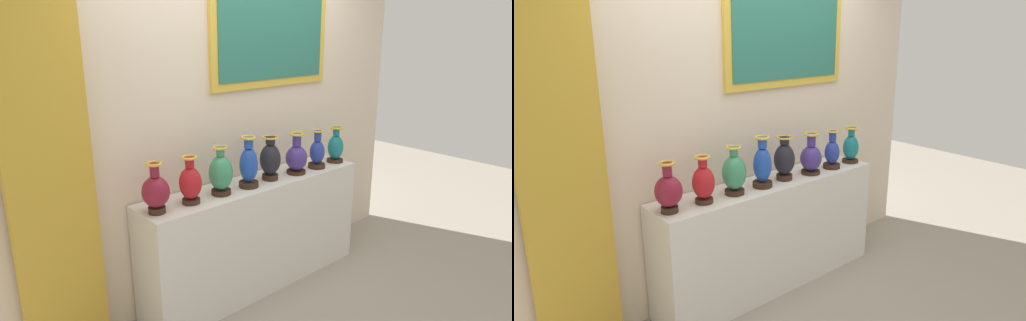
% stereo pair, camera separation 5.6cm
% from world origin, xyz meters
% --- Properties ---
extents(ground_plane, '(9.70, 9.70, 0.00)m').
position_xyz_m(ground_plane, '(0.00, 0.00, 0.00)').
color(ground_plane, gray).
extents(display_shelf, '(1.94, 0.40, 0.88)m').
position_xyz_m(display_shelf, '(0.00, 0.00, 0.44)').
color(display_shelf, silver).
rests_on(display_shelf, ground_plane).
extents(back_wall, '(3.70, 0.14, 2.93)m').
position_xyz_m(back_wall, '(0.01, 0.26, 1.48)').
color(back_wall, beige).
rests_on(back_wall, ground_plane).
extents(curtain_gold, '(0.49, 0.08, 2.33)m').
position_xyz_m(curtain_gold, '(-1.44, 0.14, 1.16)').
color(curtain_gold, gold).
rests_on(curtain_gold, ground_plane).
extents(vase_burgundy, '(0.18, 0.18, 0.34)m').
position_xyz_m(vase_burgundy, '(-0.88, -0.04, 1.02)').
color(vase_burgundy, '#382319').
rests_on(vase_burgundy, display_shelf).
extents(vase_crimson, '(0.15, 0.15, 0.33)m').
position_xyz_m(vase_crimson, '(-0.62, -0.04, 1.02)').
color(vase_crimson, '#382319').
rests_on(vase_crimson, display_shelf).
extents(vase_jade, '(0.17, 0.17, 0.35)m').
position_xyz_m(vase_jade, '(-0.36, -0.04, 1.03)').
color(vase_jade, '#382319').
rests_on(vase_jade, display_shelf).
extents(vase_sapphire, '(0.15, 0.15, 0.39)m').
position_xyz_m(vase_sapphire, '(-0.11, -0.05, 1.04)').
color(vase_sapphire, '#382319').
rests_on(vase_sapphire, display_shelf).
extents(vase_onyx, '(0.16, 0.16, 0.34)m').
position_xyz_m(vase_onyx, '(0.12, -0.03, 1.04)').
color(vase_onyx, '#382319').
rests_on(vase_onyx, display_shelf).
extents(vase_indigo, '(0.17, 0.17, 0.34)m').
position_xyz_m(vase_indigo, '(0.38, -0.06, 1.01)').
color(vase_indigo, '#382319').
rests_on(vase_indigo, display_shelf).
extents(vase_cobalt, '(0.14, 0.14, 0.32)m').
position_xyz_m(vase_cobalt, '(0.62, -0.06, 1.01)').
color(vase_cobalt, '#382319').
rests_on(vase_cobalt, display_shelf).
extents(vase_teal, '(0.14, 0.14, 0.31)m').
position_xyz_m(vase_teal, '(0.87, -0.05, 1.01)').
color(vase_teal, '#382319').
rests_on(vase_teal, display_shelf).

